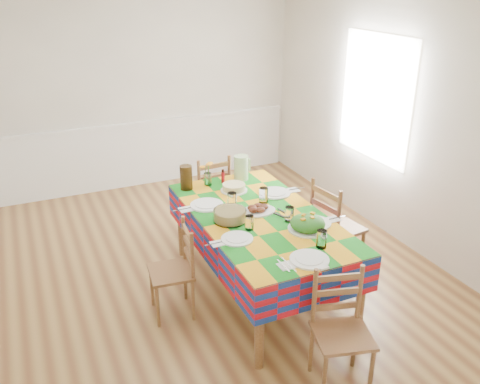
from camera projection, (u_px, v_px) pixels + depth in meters
name	position (u px, v px, depth m)	size (l,w,h in m)	color
room	(198.00, 144.00, 4.68)	(4.58, 5.08, 2.78)	brown
wainscot	(139.00, 152.00, 7.10)	(4.41, 0.06, 0.92)	white
window_right	(375.00, 98.00, 5.71)	(1.40, 1.40, 0.00)	white
dining_table	(260.00, 224.00, 4.60)	(1.10, 2.04, 0.79)	brown
setting_near_head	(313.00, 252.00, 3.91)	(0.49, 0.33, 0.15)	white
setting_left_near	(241.00, 233.00, 4.20)	(0.49, 0.29, 0.13)	white
setting_left_far	(215.00, 203.00, 4.72)	(0.57, 0.34, 0.15)	white
setting_right_near	(306.00, 220.00, 4.42)	(0.54, 0.31, 0.14)	white
setting_right_far	(272.00, 194.00, 4.93)	(0.58, 0.34, 0.15)	white
meat_platter	(258.00, 209.00, 4.62)	(0.34, 0.24, 0.07)	white
salad_platter	(308.00, 224.00, 4.30)	(0.33, 0.33, 0.14)	white
pasta_bowl	(230.00, 215.00, 4.45)	(0.29, 0.29, 0.11)	white
cake	(234.00, 188.00, 5.06)	(0.27, 0.27, 0.07)	white
serving_utensils	(287.00, 216.00, 4.54)	(0.16, 0.36, 0.01)	black
flower_vase	(208.00, 176.00, 5.17)	(0.16, 0.13, 0.25)	white
hot_sauce	(223.00, 176.00, 5.24)	(0.04, 0.04, 0.15)	red
green_pitcher	(241.00, 168.00, 5.31)	(0.15, 0.15, 0.26)	#A0C88D
tea_pitcher	(186.00, 177.00, 5.07)	(0.12, 0.12, 0.25)	black
name_card	(324.00, 268.00, 3.74)	(0.08, 0.02, 0.02)	white
chair_near	(341.00, 331.00, 3.64)	(0.48, 0.47, 0.90)	brown
chair_far	(210.00, 195.00, 5.77)	(0.45, 0.43, 0.96)	brown
chair_left	(175.00, 271.00, 4.40)	(0.40, 0.42, 0.86)	brown
chair_right	(334.00, 228.00, 4.99)	(0.48, 0.50, 0.99)	brown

